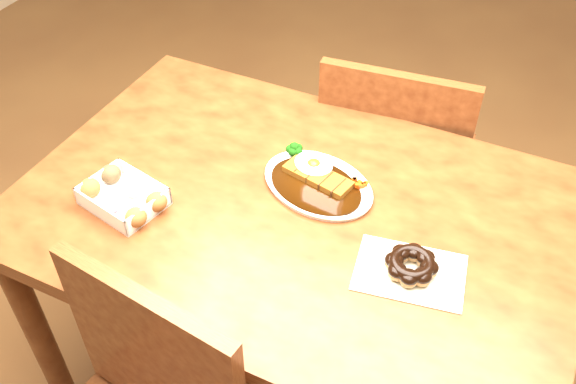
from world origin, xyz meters
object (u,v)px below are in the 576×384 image
at_px(table, 295,238).
at_px(pon_de_ring, 411,266).
at_px(katsu_curry_plate, 317,181).
at_px(chair_far, 394,166).
at_px(donut_box, 123,196).

bearing_deg(table, pon_de_ring, -14.19).
bearing_deg(table, katsu_curry_plate, 80.55).
bearing_deg(pon_de_ring, chair_far, 108.98).
relative_size(table, donut_box, 5.99).
relative_size(katsu_curry_plate, pon_de_ring, 1.30).
height_order(table, pon_de_ring, pon_de_ring).
distance_m(chair_far, pon_de_ring, 0.70).
height_order(katsu_curry_plate, pon_de_ring, katsu_curry_plate).
height_order(table, katsu_curry_plate, katsu_curry_plate).
bearing_deg(pon_de_ring, katsu_curry_plate, 150.02).
bearing_deg(pon_de_ring, donut_box, -172.34).
xyz_separation_m(table, chair_far, (0.07, 0.54, -0.17)).
xyz_separation_m(katsu_curry_plate, pon_de_ring, (0.27, -0.15, 0.01)).
distance_m(chair_far, katsu_curry_plate, 0.54).
xyz_separation_m(chair_far, donut_box, (-0.41, -0.69, 0.30)).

